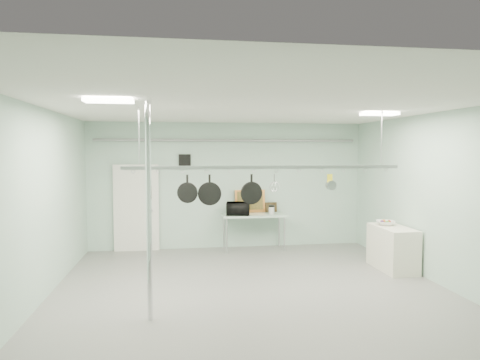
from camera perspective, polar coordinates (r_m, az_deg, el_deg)
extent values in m
plane|color=gray|center=(7.40, 2.24, -15.69)|extent=(8.00, 8.00, 0.00)
cube|color=silver|center=(7.01, 2.30, 9.72)|extent=(7.00, 8.00, 0.02)
cube|color=#AED1BE|center=(10.95, -1.59, -0.73)|extent=(7.00, 0.02, 3.20)
cube|color=#AED1BE|center=(8.40, 26.40, -2.52)|extent=(0.02, 8.00, 3.20)
cube|color=silver|center=(10.93, -13.64, -3.75)|extent=(1.10, 0.10, 2.20)
cube|color=black|center=(10.82, -7.38, 2.63)|extent=(0.30, 0.04, 0.30)
cylinder|color=gray|center=(10.83, -1.55, 5.31)|extent=(6.60, 0.07, 0.07)
cylinder|color=silver|center=(6.32, -12.05, -4.17)|extent=(0.08, 0.08, 3.20)
cube|color=#9EBAA5|center=(10.74, 1.86, -4.69)|extent=(1.60, 0.70, 0.05)
cylinder|color=#B7B7BC|center=(10.44, -1.80, -7.44)|extent=(0.04, 0.04, 0.86)
cylinder|color=#B7B7BC|center=(10.98, -2.14, -6.88)|extent=(0.04, 0.04, 0.86)
cylinder|color=#B7B7BC|center=(10.70, 5.95, -7.19)|extent=(0.04, 0.04, 0.86)
cylinder|color=#B7B7BC|center=(11.23, 5.24, -6.66)|extent=(0.04, 0.04, 0.86)
cube|color=silver|center=(9.58, 19.67, -8.57)|extent=(0.60, 1.20, 0.90)
cube|color=#B7B7BC|center=(7.31, 3.39, 1.70)|extent=(4.80, 0.06, 0.06)
cylinder|color=#B7B7BC|center=(7.18, -13.31, 5.56)|extent=(0.02, 0.02, 0.94)
cylinder|color=#B7B7BC|center=(8.00, 18.35, 5.28)|extent=(0.02, 0.02, 0.94)
cube|color=white|center=(6.16, -17.10, 10.09)|extent=(0.65, 0.30, 0.05)
cube|color=white|center=(8.34, 18.10, 8.38)|extent=(0.65, 0.30, 0.05)
imported|color=black|center=(10.56, -0.26, -3.84)|extent=(0.63, 0.48, 0.31)
cylinder|color=silver|center=(10.74, 4.22, -4.07)|extent=(0.18, 0.18, 0.18)
cube|color=#C07233|center=(10.98, 1.34, -2.84)|extent=(0.78, 0.15, 0.58)
cube|color=#2F2210|center=(11.11, 4.17, -3.63)|extent=(0.30, 0.08, 0.25)
imported|color=silver|center=(9.66, 18.84, -5.45)|extent=(0.50, 0.50, 0.10)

